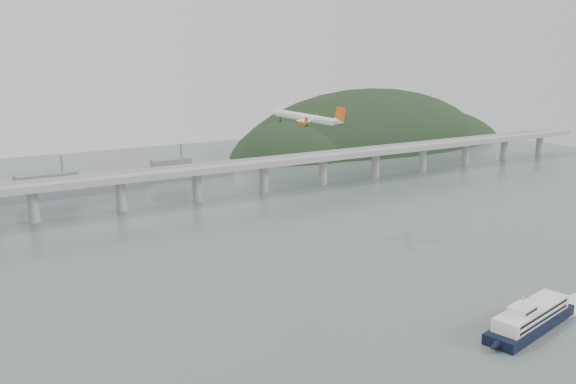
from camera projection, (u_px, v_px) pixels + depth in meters
ground at (367, 316)px, 222.30m from camera, size 900.00×900.00×0.00m
bridge at (165, 178)px, 383.67m from camera, size 800.00×22.00×23.90m
headland at (379, 163)px, 648.18m from camera, size 365.00×155.00×156.00m
ferry at (531, 318)px, 211.36m from camera, size 75.48×24.07×14.35m
airliner at (307, 118)px, 297.66m from camera, size 31.35×29.79×10.39m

